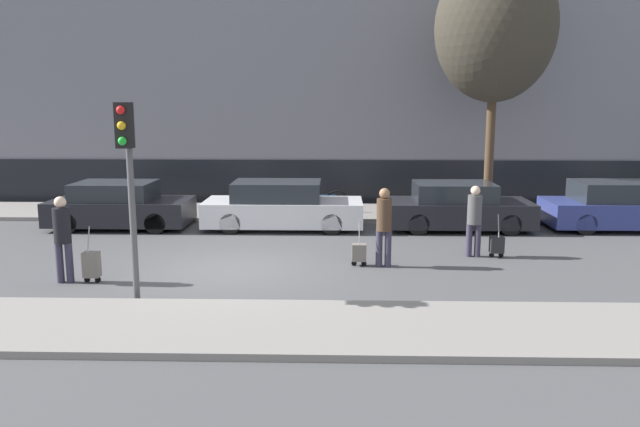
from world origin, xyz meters
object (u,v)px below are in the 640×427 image
Objects in this scene: trolley_center at (359,253)px; parked_bicycle at (321,201)px; parked_car_1 at (282,207)px; parked_car_3 at (621,207)px; pedestrian_center at (384,222)px; pedestrian_right at (474,217)px; traffic_light at (128,162)px; parked_car_0 at (120,206)px; pedestrian_left at (62,234)px; trolley_right at (497,245)px; trolley_left at (92,265)px; bare_tree_near_crossing at (495,28)px; parked_car_2 at (458,207)px.

trolley_center is 0.59× the size of parked_bicycle.
parked_car_3 is at bearing 1.02° from parked_car_1.
parked_car_1 is 5.03m from pedestrian_center.
traffic_light is (-7.02, -3.68, 1.64)m from pedestrian_right.
parked_car_0 is 0.88× the size of parked_car_1.
pedestrian_left is 1.71× the size of trolley_right.
trolley_left reaches higher than trolley_center.
traffic_light reaches higher than trolley_left.
parked_car_1 is 8.51m from bare_tree_near_crossing.
parked_car_3 reaches higher than trolley_right.
parked_car_0 is 5.85m from trolley_left.
pedestrian_center is at bearing -119.78° from parked_car_2.
parked_bicycle is at bearing 128.43° from trolley_right.
trolley_left is 9.17m from trolley_right.
parked_car_3 is 3.72× the size of trolley_left.
parked_car_3 reaches higher than parked_car_0.
traffic_light reaches higher than pedestrian_right.
trolley_left is at bearing 179.94° from pedestrian_left.
pedestrian_center is at bearing -121.34° from bare_tree_near_crossing.
traffic_light reaches higher than parked_car_1.
traffic_light reaches higher than trolley_right.
parked_car_1 is 1.25× the size of traffic_light.
pedestrian_left is 0.49× the size of traffic_light.
pedestrian_right reaches higher than parked_car_1.
trolley_left is (-13.32, -5.84, -0.28)m from parked_car_3.
parked_car_1 is at bearing 58.87° from trolley_left.
parked_car_0 is at bearing -83.54° from pedestrian_left.
pedestrian_left is 9.35m from parked_bicycle.
pedestrian_left is 1.52× the size of trolley_left.
trolley_left is at bearing -76.36° from parked_car_0.
parked_bicycle is 7.60m from bare_tree_near_crossing.
pedestrian_center reaches higher than parked_car_0.
parked_car_1 is (4.80, -0.01, 0.01)m from parked_car_0.
trolley_right is at bearing -18.04° from parked_car_0.
trolley_right is 7.00m from parked_bicycle.
pedestrian_left reaches higher than pedestrian_center.
parked_car_3 is at bearing 38.11° from trolley_right.
trolley_center is at bearing -179.92° from pedestrian_center.
parked_car_0 is 9.93m from parked_car_2.
parked_car_0 is 2.26× the size of pedestrian_left.
parked_bicycle is at bearing 60.06° from trolley_left.
parked_bicycle is at bearing 177.40° from bare_tree_near_crossing.
parked_bicycle is at bearing 167.29° from parked_car_3.
parked_car_0 is 12.54m from bare_tree_near_crossing.
pedestrian_right reaches higher than trolley_left.
bare_tree_near_crossing is (0.99, 5.24, 5.58)m from trolley_right.
trolley_right is (5.44, -3.32, -0.34)m from parked_car_1.
pedestrian_left reaches higher than parked_bicycle.
trolley_right is 0.29× the size of traffic_light.
pedestrian_left is at bearing -166.24° from trolley_center.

